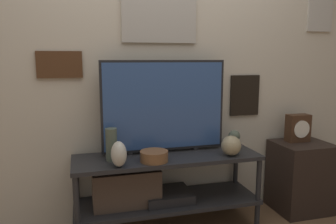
{
  "coord_description": "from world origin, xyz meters",
  "views": [
    {
      "loc": [
        -0.63,
        -2.06,
        1.33
      ],
      "look_at": [
        0.01,
        0.26,
        0.94
      ],
      "focal_mm": 35.0,
      "sensor_mm": 36.0,
      "label": 1
    }
  ],
  "objects": [
    {
      "name": "television",
      "position": [
        -0.0,
        0.36,
        0.97
      ],
      "size": [
        0.97,
        0.05,
        0.72
      ],
      "color": "black",
      "rests_on": "media_console"
    },
    {
      "name": "wall_back",
      "position": [
        0.0,
        0.53,
        1.35
      ],
      "size": [
        6.4,
        0.08,
        2.7
      ],
      "color": "beige",
      "rests_on": "ground_plane"
    },
    {
      "name": "vase_tall_ceramic",
      "position": [
        -0.42,
        0.25,
        0.72
      ],
      "size": [
        0.08,
        0.08,
        0.24
      ],
      "color": "#4C5647",
      "rests_on": "media_console"
    },
    {
      "name": "mantel_clock",
      "position": [
        1.21,
        0.34,
        0.73
      ],
      "size": [
        0.2,
        0.11,
        0.24
      ],
      "color": "#422819",
      "rests_on": "side_table"
    },
    {
      "name": "vase_wide_bowl",
      "position": [
        -0.13,
        0.15,
        0.64
      ],
      "size": [
        0.2,
        0.2,
        0.08
      ],
      "color": "brown",
      "rests_on": "media_console"
    },
    {
      "name": "vase_urn_stoneware",
      "position": [
        -0.39,
        0.1,
        0.69
      ],
      "size": [
        0.11,
        0.14,
        0.18
      ],
      "color": "beige",
      "rests_on": "media_console"
    },
    {
      "name": "side_table",
      "position": [
        1.22,
        0.28,
        0.3
      ],
      "size": [
        0.46,
        0.41,
        0.61
      ],
      "color": "black",
      "rests_on": "ground_plane"
    },
    {
      "name": "decorative_bust",
      "position": [
        0.56,
        0.28,
        0.69
      ],
      "size": [
        0.09,
        0.09,
        0.16
      ],
      "color": "#4C5647",
      "rests_on": "media_console"
    },
    {
      "name": "vase_round_glass",
      "position": [
        0.47,
        0.14,
        0.67
      ],
      "size": [
        0.15,
        0.15,
        0.15
      ],
      "color": "tan",
      "rests_on": "media_console"
    },
    {
      "name": "media_console",
      "position": [
        -0.13,
        0.26,
        0.38
      ],
      "size": [
        1.42,
        0.44,
        0.6
      ],
      "color": "#232326",
      "rests_on": "ground_plane"
    }
  ]
}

